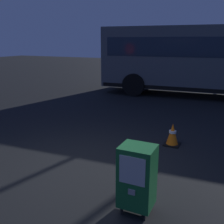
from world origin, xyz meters
name	(u,v)px	position (x,y,z in m)	size (l,w,h in m)	color
ground_plane	(71,170)	(0.00, 0.00, 0.00)	(60.00, 60.00, 0.00)	black
newspaper_box_primary	(137,176)	(1.56, -0.65, 0.57)	(0.48, 0.42, 1.02)	black
traffic_cone	(172,135)	(1.46, 2.10, 0.26)	(0.36, 0.36, 0.53)	black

